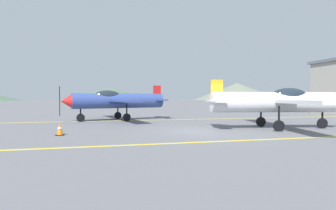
# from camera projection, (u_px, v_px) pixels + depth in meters

# --- Properties ---
(ground_plane) EXTENTS (400.00, 400.00, 0.00)m
(ground_plane) POSITION_uv_depth(u_px,v_px,m) (205.00, 131.00, 13.91)
(ground_plane) COLOR slate
(apron_line_near) EXTENTS (80.00, 0.16, 0.01)m
(apron_line_near) POSITION_uv_depth(u_px,v_px,m) (235.00, 141.00, 10.70)
(apron_line_near) COLOR yellow
(apron_line_near) RESTS_ON ground_plane
(apron_line_far) EXTENTS (80.00, 0.16, 0.01)m
(apron_line_far) POSITION_uv_depth(u_px,v_px,m) (173.00, 120.00, 20.80)
(apron_line_far) COLOR yellow
(apron_line_far) RESTS_ON ground_plane
(airplane_near) EXTENTS (8.02, 9.17, 2.74)m
(airplane_near) POSITION_uv_depth(u_px,v_px,m) (278.00, 101.00, 14.82)
(airplane_near) COLOR silver
(airplane_near) RESTS_ON ground_plane
(airplane_mid) EXTENTS (8.03, 9.11, 2.74)m
(airplane_mid) POSITION_uv_depth(u_px,v_px,m) (116.00, 100.00, 20.22)
(airplane_mid) COLOR #33478C
(airplane_mid) RESTS_ON ground_plane
(traffic_cone_front) EXTENTS (0.36, 0.36, 0.59)m
(traffic_cone_front) POSITION_uv_depth(u_px,v_px,m) (60.00, 129.00, 12.27)
(traffic_cone_front) COLOR black
(traffic_cone_front) RESTS_ON ground_plane
(hill_centerleft) EXTENTS (58.24, 58.24, 7.67)m
(hill_centerleft) POSITION_uv_depth(u_px,v_px,m) (110.00, 94.00, 159.60)
(hill_centerleft) COLOR #4C6651
(hill_centerleft) RESTS_ON ground_plane
(hill_centerright) EXTENTS (57.38, 57.38, 11.01)m
(hill_centerright) POSITION_uv_depth(u_px,v_px,m) (237.00, 92.00, 171.51)
(hill_centerright) COLOR slate
(hill_centerright) RESTS_ON ground_plane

